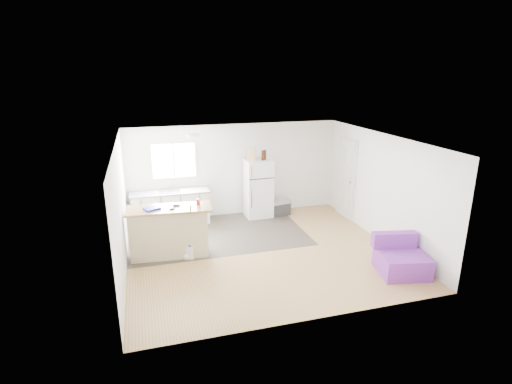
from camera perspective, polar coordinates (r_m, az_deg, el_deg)
room at (r=8.11m, az=0.97°, el=-0.93°), size 5.51×5.01×2.41m
vinyl_zone at (r=9.51m, az=-5.50°, el=-5.93°), size 4.05×2.50×0.00m
window at (r=10.12m, az=-11.68°, el=4.41°), size 1.18×0.06×0.98m
interior_door at (r=10.57m, az=12.71°, el=1.91°), size 0.11×0.92×2.10m
ceiling_fixture at (r=8.74m, az=-8.96°, el=8.02°), size 0.30×0.30×0.07m
kitchen_cabinets at (r=10.13m, az=-12.09°, el=-2.16°), size 1.91×0.61×1.12m
peninsula at (r=8.41m, az=-12.29°, el=-5.54°), size 1.75×0.79×1.04m
refrigerator at (r=10.37m, az=0.30°, el=0.56°), size 0.68×0.65×1.52m
cooler at (r=10.64m, az=3.41°, el=-2.19°), size 0.57×0.43×0.40m
purple_seat at (r=8.15m, az=19.96°, el=-9.05°), size 1.01×0.98×0.71m
cleaner_jug at (r=8.33m, az=-9.39°, el=-8.54°), size 0.17×0.14×0.32m
mop at (r=8.30m, az=-9.84°, el=-7.91°), size 0.23×0.33×1.17m
red_cup at (r=8.29m, az=-8.25°, el=-1.40°), size 0.09×0.09×0.12m
blue_tray at (r=8.20m, az=-14.64°, el=-2.31°), size 0.36×0.33×0.04m
tool_a at (r=8.30m, az=-11.31°, el=-1.87°), size 0.15×0.08×0.03m
tool_b at (r=8.11m, az=-11.91°, el=-2.37°), size 0.11×0.07×0.03m
cardboard_box at (r=10.05m, az=-0.72°, el=5.35°), size 0.22×0.16×0.30m
bottle_left at (r=10.10m, az=0.98°, el=5.27°), size 0.09×0.09×0.25m
bottle_right at (r=10.16m, az=1.28°, el=5.34°), size 0.09×0.09×0.25m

